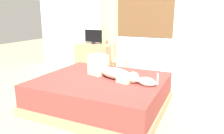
{
  "coord_description": "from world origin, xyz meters",
  "views": [
    {
      "loc": [
        1.37,
        -2.66,
        1.47
      ],
      "look_at": [
        -0.04,
        0.38,
        0.63
      ],
      "focal_mm": 34.03,
      "sensor_mm": 36.0,
      "label": 1
    }
  ],
  "objects_px": {
    "cat": "(146,81)",
    "chair_by_desk": "(118,58)",
    "bed": "(101,93)",
    "cup": "(107,42)",
    "tv_monitor": "(93,37)",
    "person_lying": "(111,71)",
    "desk": "(96,59)"
  },
  "relations": [
    {
      "from": "person_lying",
      "to": "tv_monitor",
      "type": "height_order",
      "value": "tv_monitor"
    },
    {
      "from": "bed",
      "to": "chair_by_desk",
      "type": "bearing_deg",
      "value": 103.18
    },
    {
      "from": "person_lying",
      "to": "chair_by_desk",
      "type": "relative_size",
      "value": 1.09
    },
    {
      "from": "chair_by_desk",
      "to": "cat",
      "type": "bearing_deg",
      "value": -54.48
    },
    {
      "from": "desk",
      "to": "cup",
      "type": "height_order",
      "value": "cup"
    },
    {
      "from": "tv_monitor",
      "to": "person_lying",
      "type": "bearing_deg",
      "value": -52.91
    },
    {
      "from": "cup",
      "to": "person_lying",
      "type": "bearing_deg",
      "value": -62.16
    },
    {
      "from": "bed",
      "to": "chair_by_desk",
      "type": "xyz_separation_m",
      "value": [
        -0.34,
        1.46,
        0.27
      ]
    },
    {
      "from": "desk",
      "to": "cat",
      "type": "bearing_deg",
      "value": -44.89
    },
    {
      "from": "cup",
      "to": "cat",
      "type": "bearing_deg",
      "value": -51.46
    },
    {
      "from": "chair_by_desk",
      "to": "tv_monitor",
      "type": "bearing_deg",
      "value": 159.68
    },
    {
      "from": "tv_monitor",
      "to": "chair_by_desk",
      "type": "xyz_separation_m",
      "value": [
        0.78,
        -0.29,
        -0.41
      ]
    },
    {
      "from": "person_lying",
      "to": "cup",
      "type": "relative_size",
      "value": 11.32
    },
    {
      "from": "desk",
      "to": "tv_monitor",
      "type": "height_order",
      "value": "tv_monitor"
    },
    {
      "from": "person_lying",
      "to": "cup",
      "type": "bearing_deg",
      "value": 117.84
    },
    {
      "from": "cup",
      "to": "bed",
      "type": "bearing_deg",
      "value": -66.4
    },
    {
      "from": "chair_by_desk",
      "to": "desk",
      "type": "bearing_deg",
      "value": 158.46
    },
    {
      "from": "cat",
      "to": "chair_by_desk",
      "type": "relative_size",
      "value": 0.42
    },
    {
      "from": "bed",
      "to": "person_lying",
      "type": "bearing_deg",
      "value": 43.97
    },
    {
      "from": "bed",
      "to": "desk",
      "type": "xyz_separation_m",
      "value": [
        -1.07,
        1.75,
        0.13
      ]
    },
    {
      "from": "person_lying",
      "to": "cat",
      "type": "height_order",
      "value": "person_lying"
    },
    {
      "from": "tv_monitor",
      "to": "cup",
      "type": "distance_m",
      "value": 0.36
    },
    {
      "from": "bed",
      "to": "cat",
      "type": "relative_size",
      "value": 5.56
    },
    {
      "from": "bed",
      "to": "person_lying",
      "type": "height_order",
      "value": "person_lying"
    },
    {
      "from": "bed",
      "to": "tv_monitor",
      "type": "height_order",
      "value": "tv_monitor"
    },
    {
      "from": "bed",
      "to": "chair_by_desk",
      "type": "height_order",
      "value": "chair_by_desk"
    },
    {
      "from": "person_lying",
      "to": "desk",
      "type": "height_order",
      "value": "person_lying"
    },
    {
      "from": "person_lying",
      "to": "chair_by_desk",
      "type": "bearing_deg",
      "value": 108.81
    },
    {
      "from": "bed",
      "to": "person_lying",
      "type": "xyz_separation_m",
      "value": [
        0.12,
        0.11,
        0.36
      ]
    },
    {
      "from": "tv_monitor",
      "to": "chair_by_desk",
      "type": "relative_size",
      "value": 0.56
    },
    {
      "from": "tv_monitor",
      "to": "chair_by_desk",
      "type": "distance_m",
      "value": 0.93
    },
    {
      "from": "bed",
      "to": "person_lying",
      "type": "relative_size",
      "value": 2.12
    }
  ]
}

